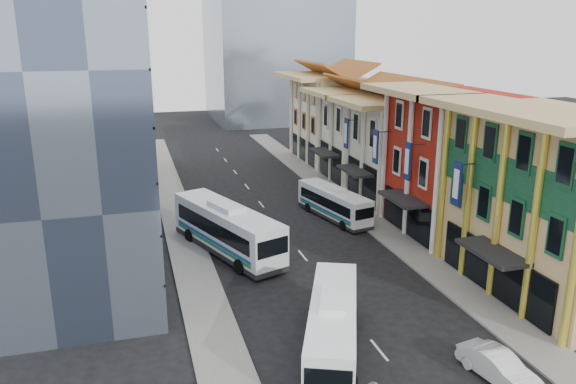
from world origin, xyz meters
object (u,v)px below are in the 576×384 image
object	(u,v)px
office_tower	(53,59)
bus_left_far	(227,228)
bus_right	(334,203)
sedan_right	(498,366)
shophouse_tan	(554,204)
bus_left_near	(333,326)

from	to	relation	value
office_tower	bus_left_far	xyz separation A→B (m)	(11.50, -1.66, -12.97)
bus_right	sedan_right	distance (m)	26.01
shophouse_tan	bus_left_far	world-z (taller)	shophouse_tan
bus_left_near	bus_left_far	size ratio (longest dim) A/B	0.84
bus_right	bus_left_near	bearing A→B (deg)	-123.63
bus_left_near	office_tower	bearing A→B (deg)	151.78
bus_left_far	bus_right	xyz separation A→B (m)	(11.00, 5.53, -0.50)
bus_left_far	office_tower	bearing A→B (deg)	151.43
bus_left_far	bus_right	world-z (taller)	bus_left_far
bus_left_far	bus_right	distance (m)	12.32
bus_left_far	sedan_right	xyz separation A→B (m)	(10.06, -20.44, -1.30)
bus_right	sedan_right	bearing A→B (deg)	-105.02
shophouse_tan	office_tower	world-z (taller)	office_tower
bus_right	office_tower	bearing A→B (deg)	176.83
shophouse_tan	sedan_right	distance (m)	13.51
office_tower	sedan_right	distance (m)	34.01
shophouse_tan	sedan_right	xyz separation A→B (m)	(-9.44, -8.10, -5.27)
bus_left_far	sedan_right	size ratio (longest dim) A/B	2.85
office_tower	bus_left_near	world-z (taller)	office_tower
office_tower	bus_right	world-z (taller)	office_tower
shophouse_tan	bus_left_near	distance (m)	17.56
bus_left_near	bus_right	world-z (taller)	bus_left_near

